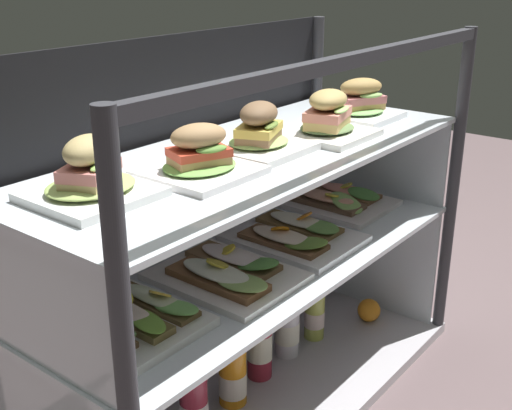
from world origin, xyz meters
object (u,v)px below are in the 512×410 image
object	(u,v)px
plated_roll_sandwich_near_left_corner	(90,178)
open_sandwich_tray_left_of_center	(228,272)
open_sandwich_tray_center	(122,318)
juice_bottle_back_left	(194,403)
plated_roll_sandwich_center	(199,158)
juice_bottle_front_second	(233,376)
juice_bottle_front_fourth	(315,312)
juice_bottle_tucked_behind	(260,342)
juice_bottle_front_middle	(287,329)
open_sandwich_tray_near_left_corner	(295,235)
orange_fruit_beside_bottles	(369,310)
plated_roll_sandwich_far_left	(259,134)
open_sandwich_tray_near_right_corner	(337,199)
plated_roll_sandwich_mid_right	(328,119)
plated_roll_sandwich_left_of_center	(360,104)

from	to	relation	value
plated_roll_sandwich_near_left_corner	open_sandwich_tray_left_of_center	xyz separation A→B (m)	(0.29, -0.07, -0.28)
open_sandwich_tray_center	juice_bottle_back_left	xyz separation A→B (m)	(0.19, 0.01, -0.32)
open_sandwich_tray_left_of_center	juice_bottle_back_left	size ratio (longest dim) A/B	1.40
plated_roll_sandwich_center	juice_bottle_front_second	world-z (taller)	plated_roll_sandwich_center
open_sandwich_tray_left_of_center	juice_bottle_front_fourth	bearing A→B (deg)	6.79
juice_bottle_tucked_behind	juice_bottle_back_left	bearing A→B (deg)	-175.90
juice_bottle_front_second	juice_bottle_front_middle	bearing A→B (deg)	4.47
open_sandwich_tray_near_left_corner	juice_bottle_tucked_behind	xyz separation A→B (m)	(-0.07, 0.06, -0.30)
juice_bottle_front_fourth	orange_fruit_beside_bottles	distance (m)	0.20
plated_roll_sandwich_far_left	open_sandwich_tray_near_right_corner	distance (m)	0.50
juice_bottle_front_second	open_sandwich_tray_near_right_corner	bearing A→B (deg)	1.69
plated_roll_sandwich_near_left_corner	juice_bottle_back_left	distance (m)	0.63
orange_fruit_beside_bottles	juice_bottle_tucked_behind	bearing A→B (deg)	168.39
plated_roll_sandwich_center	plated_roll_sandwich_far_left	bearing A→B (deg)	3.36
plated_roll_sandwich_near_left_corner	plated_roll_sandwich_center	bearing A→B (deg)	-15.29
open_sandwich_tray_center	juice_bottle_front_second	distance (m)	0.47
open_sandwich_tray_left_of_center	plated_roll_sandwich_mid_right	bearing A→B (deg)	-4.83
open_sandwich_tray_left_of_center	plated_roll_sandwich_near_left_corner	bearing A→B (deg)	166.55
plated_roll_sandwich_near_left_corner	plated_roll_sandwich_left_of_center	distance (m)	0.84
plated_roll_sandwich_mid_right	orange_fruit_beside_bottles	bearing A→B (deg)	0.11
plated_roll_sandwich_near_left_corner	juice_bottle_front_middle	size ratio (longest dim) A/B	1.04
plated_roll_sandwich_near_left_corner	open_sandwich_tray_near_left_corner	world-z (taller)	plated_roll_sandwich_near_left_corner
plated_roll_sandwich_far_left	orange_fruit_beside_bottles	size ratio (longest dim) A/B	2.86
juice_bottle_front_middle	open_sandwich_tray_near_right_corner	bearing A→B (deg)	-1.51
open_sandwich_tray_near_right_corner	juice_bottle_front_second	distance (m)	0.58
juice_bottle_back_left	juice_bottle_front_fourth	world-z (taller)	juice_bottle_front_fourth
plated_roll_sandwich_center	plated_roll_sandwich_far_left	distance (m)	0.21
juice_bottle_back_left	juice_bottle_front_middle	bearing A→B (deg)	3.39
plated_roll_sandwich_near_left_corner	plated_roll_sandwich_center	world-z (taller)	plated_roll_sandwich_near_left_corner
plated_roll_sandwich_far_left	open_sandwich_tray_center	world-z (taller)	plated_roll_sandwich_far_left
juice_bottle_front_second	juice_bottle_front_fourth	bearing A→B (deg)	1.18
open_sandwich_tray_near_right_corner	juice_bottle_tucked_behind	bearing A→B (deg)	179.74
open_sandwich_tray_center	plated_roll_sandwich_far_left	bearing A→B (deg)	-1.73
juice_bottle_front_middle	plated_roll_sandwich_center	bearing A→B (deg)	-171.91
open_sandwich_tray_near_left_corner	juice_bottle_back_left	size ratio (longest dim) A/B	1.40
open_sandwich_tray_left_of_center	open_sandwich_tray_near_left_corner	xyz separation A→B (m)	(0.26, 0.00, -0.00)
open_sandwich_tray_near_left_corner	plated_roll_sandwich_left_of_center	bearing A→B (deg)	0.14
plated_roll_sandwich_near_left_corner	open_sandwich_tray_left_of_center	size ratio (longest dim) A/B	0.67
open_sandwich_tray_near_left_corner	plated_roll_sandwich_near_left_corner	bearing A→B (deg)	173.23
plated_roll_sandwich_mid_right	juice_bottle_tucked_behind	size ratio (longest dim) A/B	0.85
plated_roll_sandwich_near_left_corner	plated_roll_sandwich_mid_right	size ratio (longest dim) A/B	1.02
juice_bottle_front_middle	juice_bottle_front_fourth	bearing A→B (deg)	-6.00
open_sandwich_tray_center	juice_bottle_tucked_behind	distance (m)	0.55
open_sandwich_tray_near_left_corner	juice_bottle_front_second	xyz separation A→B (m)	(-0.20, 0.04, -0.32)
plated_roll_sandwich_near_left_corner	plated_roll_sandwich_mid_right	world-z (taller)	plated_roll_sandwich_near_left_corner
plated_roll_sandwich_near_left_corner	plated_roll_sandwich_center	distance (m)	0.23
open_sandwich_tray_near_left_corner	juice_bottle_back_left	bearing A→B (deg)	173.85
orange_fruit_beside_bottles	juice_bottle_back_left	bearing A→B (deg)	174.40
open_sandwich_tray_near_left_corner	juice_bottle_tucked_behind	size ratio (longest dim) A/B	1.29
plated_roll_sandwich_center	orange_fruit_beside_bottles	bearing A→B (deg)	-3.10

